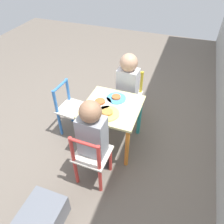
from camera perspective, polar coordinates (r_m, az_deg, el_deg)
ground_plane at (r=2.20m, az=0.00°, el=-7.74°), size 6.00×6.00×0.00m
kids_table at (r=1.93m, az=0.00°, el=-0.36°), size 0.48×0.48×0.46m
chair_yellow at (r=2.32m, az=4.28°, el=4.17°), size 0.27×0.27×0.54m
chair_red at (r=1.74m, az=-5.37°, el=-11.83°), size 0.27×0.27×0.54m
chair_blue at (r=2.17m, az=-10.60°, el=0.58°), size 0.28×0.28×0.54m
child_left at (r=2.16m, az=3.98°, el=7.50°), size 0.22×0.21×0.76m
child_right at (r=1.62m, az=-4.87°, el=-5.95°), size 0.21×0.20×0.79m
plate_left at (r=1.96m, az=1.11°, el=3.71°), size 0.18×0.18×0.03m
plate_right at (r=1.79m, az=-1.20°, el=-0.28°), size 0.20×0.20×0.03m
plate_front at (r=1.91m, az=-3.13°, el=2.51°), size 0.20×0.20×0.03m
storage_bin at (r=1.76m, az=-17.82°, el=-24.80°), size 0.32×0.26×0.18m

